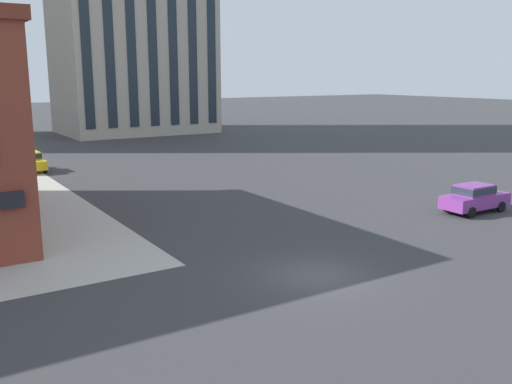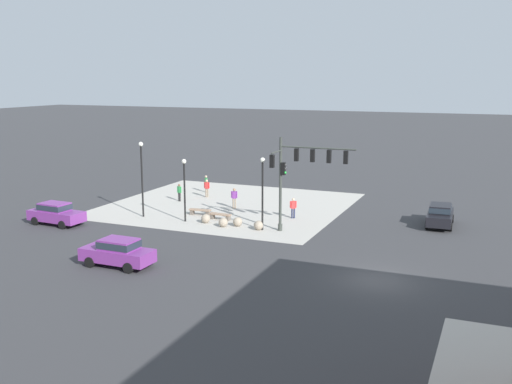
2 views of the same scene
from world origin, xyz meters
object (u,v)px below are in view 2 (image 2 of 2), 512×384
object	(u,v)px
pedestrian_by_lamp	(179,191)
street_lamp_corner_far	(142,171)
pedestrian_near_bench	(206,183)
car_cross_eastbound	(56,213)
pedestrian_with_bag	(207,187)
pedestrian_walking_east	(293,207)
traffic_signal_main	(298,169)
bollard_sphere_curb_c	(223,222)
bench_near_signal	(220,216)
bench_mid_block	(200,211)
bollard_sphere_curb_d	(206,219)
car_main_northbound_far	(440,214)
bollard_sphere_curb_a	(259,225)
pedestrian_at_curb	(234,197)
street_lamp_mid_sidewalk	(184,182)
bollard_sphere_curb_b	(238,222)
car_main_southbound_near	(118,251)
street_lamp_corner_near	(263,185)

from	to	relation	value
pedestrian_by_lamp	street_lamp_corner_far	size ratio (longest dim) A/B	0.26
pedestrian_near_bench	car_cross_eastbound	bearing A→B (deg)	73.79
pedestrian_with_bag	car_cross_eastbound	world-z (taller)	car_cross_eastbound
pedestrian_near_bench	car_cross_eastbound	size ratio (longest dim) A/B	0.37
pedestrian_walking_east	traffic_signal_main	bearing A→B (deg)	112.63
bollard_sphere_curb_c	bench_near_signal	world-z (taller)	bollard_sphere_curb_c
bollard_sphere_curb_c	bench_mid_block	xyz separation A→B (m)	(3.43, -2.72, -0.02)
traffic_signal_main	bench_near_signal	size ratio (longest dim) A/B	3.76
pedestrian_near_bench	pedestrian_by_lamp	world-z (taller)	pedestrian_near_bench
bollard_sphere_curb_d	car_main_northbound_far	distance (m)	17.76
bench_mid_block	car_cross_eastbound	bearing A→B (deg)	39.07
car_main_northbound_far	bollard_sphere_curb_a	bearing A→B (deg)	27.59
car_cross_eastbound	traffic_signal_main	bearing A→B (deg)	-165.10
bench_near_signal	pedestrian_at_curb	world-z (taller)	pedestrian_at_curb
pedestrian_near_bench	bollard_sphere_curb_d	bearing A→B (deg)	117.29
street_lamp_mid_sidewalk	car_cross_eastbound	distance (m)	10.00
bollard_sphere_curb_d	car_cross_eastbound	bearing A→B (deg)	25.20
bollard_sphere_curb_a	pedestrian_walking_east	xyz separation A→B (m)	(-1.13, -4.44, 0.59)
bollard_sphere_curb_d	street_lamp_corner_far	world-z (taller)	street_lamp_corner_far
street_lamp_corner_far	bollard_sphere_curb_c	bearing A→B (deg)	176.31
pedestrian_walking_east	car_cross_eastbound	bearing A→B (deg)	29.12
bollard_sphere_curb_c	bench_near_signal	distance (m)	2.30
pedestrian_near_bench	car_cross_eastbound	world-z (taller)	car_cross_eastbound
pedestrian_near_bench	pedestrian_by_lamp	xyz separation A→B (m)	(0.28, 4.68, -0.05)
bench_near_signal	pedestrian_with_bag	size ratio (longest dim) A/B	1.09
pedestrian_near_bench	street_lamp_corner_far	size ratio (longest dim) A/B	0.28
pedestrian_near_bench	bollard_sphere_curb_c	bearing A→B (deg)	122.77
traffic_signal_main	bollard_sphere_curb_b	size ratio (longest dim) A/B	9.82
bench_near_signal	bollard_sphere_curb_d	bearing A→B (deg)	68.16
pedestrian_at_curb	pedestrian_with_bag	distance (m)	5.45
street_lamp_mid_sidewalk	street_lamp_corner_far	bearing A→B (deg)	-1.16
traffic_signal_main	bollard_sphere_curb_d	size ratio (longest dim) A/B	9.82
bollard_sphere_curb_b	bollard_sphere_curb_d	distance (m)	2.69
pedestrian_near_bench	pedestrian_walking_east	bearing A→B (deg)	148.61
street_lamp_mid_sidewalk	car_main_northbound_far	world-z (taller)	street_lamp_mid_sidewalk
bollard_sphere_curb_a	car_main_southbound_near	distance (m)	11.94
traffic_signal_main	bollard_sphere_curb_c	world-z (taller)	traffic_signal_main
bollard_sphere_curb_a	car_main_northbound_far	xyz separation A→B (m)	(-12.16, -6.35, 0.57)
bollard_sphere_curb_a	car_main_southbound_near	xyz separation A→B (m)	(4.42, 11.08, 0.57)
bollard_sphere_curb_a	bollard_sphere_curb_c	distance (m)	2.80
traffic_signal_main	pedestrian_with_bag	world-z (taller)	traffic_signal_main
car_cross_eastbound	street_lamp_mid_sidewalk	bearing A→B (deg)	-151.43
bollard_sphere_curb_b	street_lamp_corner_far	bearing A→B (deg)	0.81
bollard_sphere_curb_d	car_main_southbound_near	xyz separation A→B (m)	(-0.14, 11.46, 0.57)
traffic_signal_main	street_lamp_corner_far	distance (m)	13.06
bollard_sphere_curb_a	pedestrian_by_lamp	xyz separation A→B (m)	(10.51, -6.70, 0.55)
car_main_northbound_far	car_main_southbound_near	bearing A→B (deg)	46.44
bollard_sphere_curb_d	street_lamp_corner_near	size ratio (longest dim) A/B	0.13
pedestrian_near_bench	car_cross_eastbound	distance (m)	16.48
bollard_sphere_curb_a	car_cross_eastbound	distance (m)	15.50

